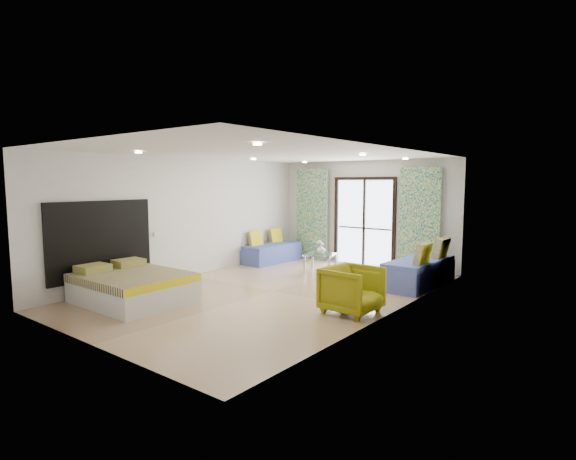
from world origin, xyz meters
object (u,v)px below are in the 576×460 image
Objects in this scene: daybed_left at (272,252)px; armchair at (352,287)px; coffee_table at (320,256)px; daybed_right at (420,271)px; bed at (132,287)px.

armchair is (4.09, -2.83, 0.16)m from daybed_left.
daybed_left is 2.10× the size of coffee_table.
daybed_left is at bearing 57.18° from armchair.
daybed_left is 4.24m from daybed_right.
coffee_table is at bearing 74.27° from bed.
daybed_right reaches higher than coffee_table.
daybed_left is 1.89m from coffee_table.
daybed_right is (4.23, -0.28, 0.04)m from daybed_left.
daybed_left reaches higher than armchair.
daybed_right is 2.38× the size of armchair.
bed is at bearing -127.14° from daybed_right.
armchair is at bearing -33.12° from daybed_left.
armchair is at bearing -91.07° from daybed_right.
bed is 1.08× the size of daybed_left.
daybed_left is at bearing 97.80° from bed.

